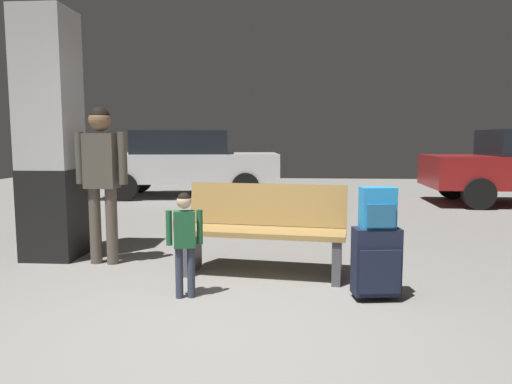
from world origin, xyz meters
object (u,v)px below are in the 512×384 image
at_px(backpack_bright, 378,208).
at_px(child, 184,233).
at_px(suitcase, 376,262).
at_px(parked_car_far, 187,161).
at_px(structural_pillar, 50,137).
at_px(adult, 101,168).
at_px(bench, 264,230).

distance_m(backpack_bright, child, 1.61).
distance_m(suitcase, parked_car_far, 7.65).
height_order(structural_pillar, adult, structural_pillar).
xyz_separation_m(structural_pillar, adult, (0.66, -0.22, -0.32)).
relative_size(structural_pillar, adult, 1.63).
bearing_deg(child, backpack_bright, 2.36).
distance_m(bench, parked_car_far, 6.66).
xyz_separation_m(suitcase, child, (-1.60, -0.07, 0.23)).
distance_m(backpack_bright, adult, 2.89).
relative_size(structural_pillar, child, 3.04).
xyz_separation_m(bench, adult, (-1.73, 0.30, 0.59)).
bearing_deg(adult, bench, -9.70).
height_order(backpack_bright, adult, adult).
bearing_deg(adult, structural_pillar, 161.44).
height_order(bench, backpack_bright, backpack_bright).
height_order(structural_pillar, parked_car_far, structural_pillar).
height_order(bench, suitcase, bench).
bearing_deg(suitcase, child, -177.62).
bearing_deg(bench, parked_car_far, 108.68).
bearing_deg(structural_pillar, suitcase, -19.53).
bearing_deg(bench, child, -129.93).
distance_m(structural_pillar, suitcase, 3.71).
distance_m(bench, child, 0.97).
xyz_separation_m(bench, parked_car_far, (-2.13, 6.30, 0.36)).
distance_m(bench, suitcase, 1.19).
relative_size(suitcase, adult, 0.36).
bearing_deg(bench, structural_pillar, 167.80).
distance_m(child, adult, 1.59).
xyz_separation_m(child, parked_car_far, (-1.51, 7.04, 0.25)).
height_order(backpack_bright, child, backpack_bright).
xyz_separation_m(structural_pillar, bench, (2.39, -0.52, -0.91)).
distance_m(bench, backpack_bright, 1.23).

